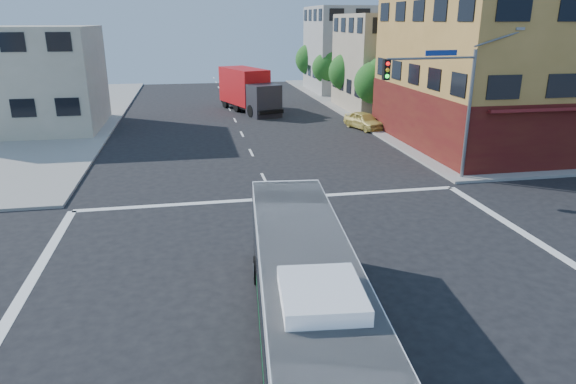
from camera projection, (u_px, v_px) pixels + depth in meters
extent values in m
plane|color=black|center=(322.00, 294.00, 16.63)|extent=(120.00, 120.00, 0.00)
cube|color=gray|center=(555.00, 102.00, 55.41)|extent=(50.00, 50.00, 0.15)
cube|color=#C59146|center=(539.00, 42.00, 35.18)|extent=(18.00, 15.00, 14.00)
cube|color=#591E14|center=(529.00, 114.00, 36.77)|extent=(18.09, 15.08, 4.00)
cube|color=tan|center=(405.00, 63.00, 49.88)|extent=(12.00, 10.00, 9.00)
cube|color=#9C9D98|center=(360.00, 50.00, 62.76)|extent=(12.00, 10.00, 10.00)
cube|color=beige|center=(18.00, 79.00, 40.28)|extent=(12.00, 10.00, 8.00)
cylinder|color=slate|center=(468.00, 117.00, 27.49)|extent=(0.18, 0.18, 7.00)
cylinder|color=slate|center=(432.00, 58.00, 25.83)|extent=(5.01, 0.62, 0.12)
cube|color=black|center=(386.00, 70.00, 25.31)|extent=(0.32, 0.30, 1.00)
sphere|color=#FF0C0C|center=(388.00, 64.00, 25.06)|extent=(0.20, 0.20, 0.20)
sphere|color=yellow|center=(388.00, 70.00, 25.15)|extent=(0.20, 0.20, 0.20)
sphere|color=#19FF33|center=(387.00, 76.00, 25.25)|extent=(0.20, 0.20, 0.20)
cube|color=navy|center=(441.00, 53.00, 25.89)|extent=(1.80, 0.22, 0.28)
cube|color=gray|center=(519.00, 29.00, 26.74)|extent=(0.50, 0.22, 0.14)
cylinder|color=#341D12|center=(374.00, 111.00, 44.50)|extent=(0.28, 0.28, 1.92)
sphere|color=#175017|center=(375.00, 83.00, 43.73)|extent=(3.60, 3.60, 3.60)
sphere|color=#175017|center=(381.00, 72.00, 43.24)|extent=(2.52, 2.52, 2.52)
cylinder|color=#341D12|center=(347.00, 97.00, 51.93)|extent=(0.28, 0.28, 1.99)
sphere|color=#175017|center=(348.00, 72.00, 51.13)|extent=(3.80, 3.80, 3.80)
sphere|color=#175017|center=(353.00, 62.00, 50.62)|extent=(2.66, 2.66, 2.66)
cylinder|color=#341D12|center=(326.00, 88.00, 59.40)|extent=(0.28, 0.28, 1.89)
sphere|color=#175017|center=(327.00, 68.00, 58.67)|extent=(3.40, 3.40, 3.40)
sphere|color=#175017|center=(331.00, 60.00, 58.19)|extent=(2.38, 2.38, 2.38)
cylinder|color=#341D12|center=(311.00, 80.00, 66.83)|extent=(0.28, 0.28, 2.03)
sphere|color=#175017|center=(311.00, 59.00, 66.00)|extent=(4.00, 4.00, 4.00)
sphere|color=#175017|center=(315.00, 52.00, 65.47)|extent=(2.80, 2.80, 2.80)
cube|color=black|center=(304.00, 328.00, 13.87)|extent=(3.44, 11.34, 0.42)
cube|color=white|center=(304.00, 291.00, 13.51)|extent=(3.42, 11.32, 2.65)
cube|color=black|center=(304.00, 285.00, 13.45)|extent=(3.44, 10.99, 1.16)
cube|color=black|center=(286.00, 214.00, 18.69)|extent=(2.17, 0.26, 1.25)
cube|color=#E5590C|center=(286.00, 189.00, 18.42)|extent=(1.77, 0.22, 0.26)
cube|color=white|center=(305.00, 247.00, 13.10)|extent=(3.36, 11.09, 0.11)
cube|color=white|center=(321.00, 294.00, 10.40)|extent=(1.85, 2.19, 0.33)
cube|color=#04682B|center=(260.00, 325.00, 13.18)|extent=(0.51, 5.09, 0.26)
cube|color=#04682B|center=(351.00, 320.00, 13.39)|extent=(0.51, 5.09, 0.26)
cylinder|color=black|center=(258.00, 270.00, 17.15)|extent=(0.37, 0.99, 0.97)
cylinder|color=#99999E|center=(254.00, 270.00, 17.13)|extent=(0.08, 0.48, 0.48)
cylinder|color=black|center=(323.00, 267.00, 17.34)|extent=(0.37, 0.99, 0.97)
cylinder|color=#99999E|center=(327.00, 267.00, 17.35)|extent=(0.08, 0.48, 0.48)
cube|color=#28272C|center=(264.00, 101.00, 46.81)|extent=(3.21, 3.14, 2.90)
cube|color=black|center=(269.00, 97.00, 45.79)|extent=(2.25, 0.83, 1.12)
cube|color=red|center=(244.00, 86.00, 50.03)|extent=(4.53, 6.78, 3.35)
cube|color=black|center=(250.00, 105.00, 49.47)|extent=(5.16, 9.24, 0.33)
cylinder|color=black|center=(251.00, 111.00, 46.73)|extent=(0.65, 1.16, 1.12)
cylinder|color=black|center=(274.00, 109.00, 47.82)|extent=(0.65, 1.16, 1.12)
cylinder|color=black|center=(237.00, 106.00, 49.41)|extent=(0.65, 1.16, 1.12)
cylinder|color=black|center=(259.00, 104.00, 50.50)|extent=(0.65, 1.16, 1.12)
cylinder|color=black|center=(226.00, 102.00, 51.71)|extent=(0.65, 1.16, 1.12)
cylinder|color=black|center=(247.00, 101.00, 52.80)|extent=(0.65, 1.16, 1.12)
imported|color=#DEC85D|center=(364.00, 121.00, 41.61)|extent=(2.73, 4.36, 1.38)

